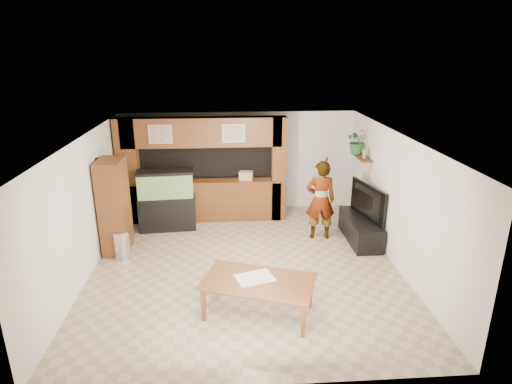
{
  "coord_description": "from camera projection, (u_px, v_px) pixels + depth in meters",
  "views": [
    {
      "loc": [
        -0.32,
        -7.67,
        4.18
      ],
      "look_at": [
        0.26,
        0.6,
        1.35
      ],
      "focal_mm": 30.0,
      "sensor_mm": 36.0,
      "label": 1
    }
  ],
  "objects": [
    {
      "name": "dining_table",
      "position": [
        258.0,
        298.0,
        6.91
      ],
      "size": [
        1.99,
        1.5,
        0.62
      ],
      "primitive_type": "imported",
      "rotation": [
        0.0,
        0.0,
        -0.33
      ],
      "color": "brown",
      "rests_on": "floor"
    },
    {
      "name": "trash_can",
      "position": [
        122.0,
        245.0,
        8.81
      ],
      "size": [
        0.33,
        0.33,
        0.6
      ],
      "primitive_type": "cylinder",
      "color": "#B2B2B7",
      "rests_on": "floor"
    },
    {
      "name": "pantry_cabinet",
      "position": [
        114.0,
        206.0,
        8.96
      ],
      "size": [
        0.5,
        0.82,
        2.01
      ],
      "primitive_type": "cube",
      "color": "brown",
      "rests_on": "floor"
    },
    {
      "name": "newspaper_a",
      "position": [
        255.0,
        278.0,
        6.92
      ],
      "size": [
        0.69,
        0.59,
        0.01
      ],
      "primitive_type": "cube",
      "rotation": [
        0.0,
        0.0,
        0.31
      ],
      "color": "silver",
      "rests_on": "dining_table"
    },
    {
      "name": "tv_stand",
      "position": [
        360.0,
        229.0,
        9.65
      ],
      "size": [
        0.58,
        1.59,
        0.53
      ],
      "primitive_type": "cube",
      "color": "black",
      "rests_on": "floor"
    },
    {
      "name": "potted_plant",
      "position": [
        358.0,
        141.0,
        10.25
      ],
      "size": [
        0.63,
        0.57,
        0.62
      ],
      "primitive_type": "imported",
      "rotation": [
        0.0,
        0.0,
        0.18
      ],
      "color": "#28642E",
      "rests_on": "wall_shelf"
    },
    {
      "name": "television",
      "position": [
        362.0,
        202.0,
        9.44
      ],
      "size": [
        0.48,
        1.34,
        0.77
      ],
      "primitive_type": "imported",
      "rotation": [
        0.0,
        0.0,
        1.8
      ],
      "color": "black",
      "rests_on": "tv_stand"
    },
    {
      "name": "partition",
      "position": [
        202.0,
        168.0,
        10.61
      ],
      "size": [
        4.2,
        0.99,
        2.6
      ],
      "color": "brown",
      "rests_on": "floor"
    },
    {
      "name": "microphone",
      "position": [
        327.0,
        160.0,
        9.12
      ],
      "size": [
        0.04,
        0.1,
        0.16
      ],
      "primitive_type": "cylinder",
      "rotation": [
        0.44,
        0.0,
        0.0
      ],
      "color": "black",
      "rests_on": "person"
    },
    {
      "name": "wall_clock",
      "position": [
        98.0,
        164.0,
        8.75
      ],
      "size": [
        0.05,
        0.25,
        0.25
      ],
      "color": "black",
      "rests_on": "wall_left"
    },
    {
      "name": "floor",
      "position": [
        245.0,
        265.0,
        8.61
      ],
      "size": [
        6.5,
        6.5,
        0.0
      ],
      "primitive_type": "plane",
      "color": "tan",
      "rests_on": "ground"
    },
    {
      "name": "wall_back",
      "position": [
        239.0,
        162.0,
        11.26
      ],
      "size": [
        6.0,
        0.0,
        6.0
      ],
      "primitive_type": "plane",
      "rotation": [
        1.57,
        0.0,
        0.0
      ],
      "color": "silver",
      "rests_on": "floor"
    },
    {
      "name": "wall_right",
      "position": [
        397.0,
        201.0,
        8.39
      ],
      "size": [
        0.0,
        6.5,
        6.5
      ],
      "primitive_type": "plane",
      "rotation": [
        1.57,
        0.0,
        -1.57
      ],
      "color": "silver",
      "rests_on": "floor"
    },
    {
      "name": "aquarium",
      "position": [
        167.0,
        201.0,
        10.11
      ],
      "size": [
        1.31,
        0.49,
        1.46
      ],
      "rotation": [
        0.0,
        0.0,
        0.07
      ],
      "color": "black",
      "rests_on": "floor"
    },
    {
      "name": "counter_box",
      "position": [
        246.0,
        176.0,
        10.56
      ],
      "size": [
        0.37,
        0.28,
        0.22
      ],
      "primitive_type": "cube",
      "rotation": [
        0.0,
        0.0,
        -0.21
      ],
      "color": "#A18357",
      "rests_on": "partition"
    },
    {
      "name": "wall_shelf",
      "position": [
        361.0,
        157.0,
        10.09
      ],
      "size": [
        0.25,
        0.9,
        0.04
      ],
      "primitive_type": "cube",
      "color": "brown",
      "rests_on": "wall_right"
    },
    {
      "name": "person",
      "position": [
        320.0,
        200.0,
        9.58
      ],
      "size": [
        0.69,
        0.47,
        1.82
      ],
      "primitive_type": "imported",
      "rotation": [
        0.0,
        0.0,
        3.08
      ],
      "color": "tan",
      "rests_on": "floor"
    },
    {
      "name": "wall_left",
      "position": [
        85.0,
        209.0,
        7.99
      ],
      "size": [
        0.0,
        6.5,
        6.5
      ],
      "primitive_type": "plane",
      "rotation": [
        1.57,
        0.0,
        1.57
      ],
      "color": "silver",
      "rests_on": "floor"
    },
    {
      "name": "photo_frame",
      "position": [
        364.0,
        154.0,
        9.89
      ],
      "size": [
        0.03,
        0.15,
        0.2
      ],
      "primitive_type": "cube",
      "rotation": [
        0.0,
        0.0,
        0.01
      ],
      "color": "tan",
      "rests_on": "wall_shelf"
    },
    {
      "name": "ceiling",
      "position": [
        244.0,
        138.0,
        7.77
      ],
      "size": [
        6.5,
        6.5,
        0.0
      ],
      "primitive_type": "plane",
      "color": "white",
      "rests_on": "wall_back"
    }
  ]
}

